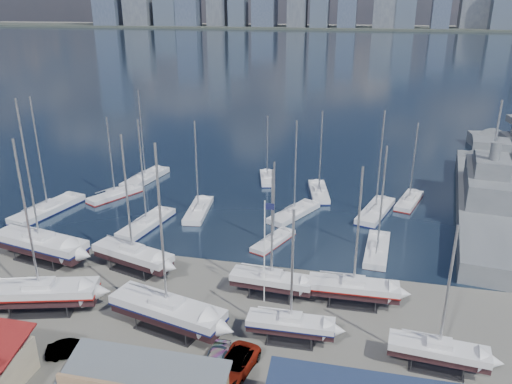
% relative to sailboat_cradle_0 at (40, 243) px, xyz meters
% --- Properties ---
extents(ground, '(1400.00, 1400.00, 0.00)m').
position_rel_sailboat_cradle_0_xyz_m(ground, '(22.32, -5.43, -2.26)').
color(ground, '#605E59').
rests_on(ground, ground).
extents(water, '(1400.00, 600.00, 0.40)m').
position_rel_sailboat_cradle_0_xyz_m(water, '(22.32, 304.57, -2.41)').
color(water, '#1A2E3D').
rests_on(water, ground).
extents(far_shore, '(1400.00, 80.00, 2.20)m').
position_rel_sailboat_cradle_0_xyz_m(far_shore, '(22.32, 564.57, -1.16)').
color(far_shore, '#2D332D').
rests_on(far_shore, ground).
extents(sailboat_cradle_0, '(12.80, 5.89, 19.67)m').
position_rel_sailboat_cradle_0_xyz_m(sailboat_cradle_0, '(0.00, 0.00, 0.00)').
color(sailboat_cradle_0, '#2D2D33').
rests_on(sailboat_cradle_0, ground).
extents(sailboat_cradle_1, '(11.69, 6.05, 18.03)m').
position_rel_sailboat_cradle_0_xyz_m(sailboat_cradle_1, '(6.50, -9.46, -0.09)').
color(sailboat_cradle_1, '#2D2D33').
rests_on(sailboat_cradle_1, ground).
extents(sailboat_cradle_2, '(10.42, 5.58, 16.36)m').
position_rel_sailboat_cradle_0_xyz_m(sailboat_cradle_2, '(11.94, 0.06, -0.17)').
color(sailboat_cradle_2, '#2D2D33').
rests_on(sailboat_cradle_2, ground).
extents(sailboat_cradle_3, '(12.01, 5.99, 18.50)m').
position_rel_sailboat_cradle_0_xyz_m(sailboat_cradle_3, '(20.11, -9.61, -0.06)').
color(sailboat_cradle_3, '#2D2D33').
rests_on(sailboat_cradle_3, ground).
extents(sailboat_cradle_4, '(8.76, 2.95, 14.23)m').
position_rel_sailboat_cradle_0_xyz_m(sailboat_cradle_4, '(28.59, -1.78, -0.28)').
color(sailboat_cradle_4, '#2D2D33').
rests_on(sailboat_cradle_4, ground).
extents(sailboat_cradle_5, '(8.10, 2.42, 13.25)m').
position_rel_sailboat_cradle_0_xyz_m(sailboat_cradle_5, '(31.73, -8.82, -0.33)').
color(sailboat_cradle_5, '#2D2D33').
rests_on(sailboat_cradle_5, ground).
extents(sailboat_cradle_6, '(9.32, 2.79, 15.05)m').
position_rel_sailboat_cradle_0_xyz_m(sailboat_cradle_6, '(37.07, -1.46, -0.24)').
color(sailboat_cradle_6, '#2D2D33').
rests_on(sailboat_cradle_6, ground).
extents(sailboat_cradle_7, '(8.35, 3.03, 13.54)m').
position_rel_sailboat_cradle_0_xyz_m(sailboat_cradle_7, '(44.45, -9.79, -0.31)').
color(sailboat_cradle_7, '#2D2D33').
rests_on(sailboat_cradle_7, ground).
extents(sailboat_moored_0, '(5.98, 12.57, 18.12)m').
position_rel_sailboat_cradle_0_xyz_m(sailboat_moored_0, '(-8.14, 13.19, -1.95)').
color(sailboat_moored_0, black).
rests_on(sailboat_moored_0, water).
extents(sailboat_moored_1, '(6.55, 9.29, 13.69)m').
position_rel_sailboat_cradle_0_xyz_m(sailboat_moored_1, '(-1.37, 21.01, -1.96)').
color(sailboat_moored_1, black).
rests_on(sailboat_moored_1, water).
extents(sailboat_moored_2, '(4.89, 11.35, 16.59)m').
position_rel_sailboat_cradle_0_xyz_m(sailboat_moored_2, '(0.03, 29.59, -1.94)').
color(sailboat_moored_2, black).
rests_on(sailboat_moored_2, water).
extents(sailboat_moored_3, '(4.80, 11.00, 15.91)m').
position_rel_sailboat_cradle_0_xyz_m(sailboat_moored_3, '(8.29, 11.72, -1.95)').
color(sailboat_moored_3, black).
rests_on(sailboat_moored_3, water).
extents(sailboat_moored_4, '(3.79, 9.91, 14.59)m').
position_rel_sailboat_cradle_0_xyz_m(sailboat_moored_4, '(13.78, 17.88, -1.94)').
color(sailboat_moored_4, black).
rests_on(sailboat_moored_4, water).
extents(sailboat_moored_5, '(4.22, 8.36, 12.04)m').
position_rel_sailboat_cradle_0_xyz_m(sailboat_moored_5, '(20.85, 34.35, -1.95)').
color(sailboat_moored_5, black).
rests_on(sailboat_moored_5, water).
extents(sailboat_moored_6, '(4.94, 8.04, 11.64)m').
position_rel_sailboat_cradle_0_xyz_m(sailboat_moored_6, '(26.49, 10.49, -1.95)').
color(sailboat_moored_6, black).
rests_on(sailboat_moored_6, water).
extents(sailboat_moored_7, '(6.85, 10.04, 14.86)m').
position_rel_sailboat_cradle_0_xyz_m(sailboat_moored_7, '(27.79, 19.99, -1.94)').
color(sailboat_moored_7, black).
rests_on(sailboat_moored_7, water).
extents(sailboat_moored_8, '(4.57, 9.97, 14.39)m').
position_rel_sailboat_cradle_0_xyz_m(sailboat_moored_8, '(30.43, 29.38, -1.96)').
color(sailboat_moored_8, black).
rests_on(sailboat_moored_8, water).
extents(sailboat_moored_9, '(3.39, 9.77, 14.49)m').
position_rel_sailboat_cradle_0_xyz_m(sailboat_moored_9, '(39.62, 10.79, -1.94)').
color(sailboat_moored_9, black).
rests_on(sailboat_moored_9, water).
extents(sailboat_moored_10, '(6.01, 11.29, 16.25)m').
position_rel_sailboat_cradle_0_xyz_m(sailboat_moored_10, '(39.43, 23.13, -1.95)').
color(sailboat_moored_10, black).
rests_on(sailboat_moored_10, water).
extents(sailboat_moored_11, '(5.02, 9.27, 13.35)m').
position_rel_sailboat_cradle_0_xyz_m(sailboat_moored_11, '(44.54, 28.67, -1.95)').
color(sailboat_moored_11, black).
rests_on(sailboat_moored_11, water).
extents(naval_ship_east, '(14.07, 48.42, 18.30)m').
position_rel_sailboat_cradle_0_xyz_m(naval_ship_east, '(55.34, 28.50, -0.60)').
color(naval_ship_east, slate).
rests_on(naval_ship_east, water).
extents(car_a, '(2.44, 4.29, 1.38)m').
position_rel_sailboat_cradle_0_xyz_m(car_a, '(14.94, -16.68, -1.57)').
color(car_a, gray).
rests_on(car_a, ground).
extents(car_b, '(4.35, 3.04, 1.36)m').
position_rel_sailboat_cradle_0_xyz_m(car_b, '(13.07, -14.95, -1.58)').
color(car_b, gray).
rests_on(car_b, ground).
extents(car_c, '(3.72, 6.18, 1.61)m').
position_rel_sailboat_cradle_0_xyz_m(car_c, '(27.84, -13.91, -1.46)').
color(car_c, gray).
rests_on(car_c, ground).
extents(car_d, '(2.10, 4.91, 1.41)m').
position_rel_sailboat_cradle_0_xyz_m(car_d, '(26.09, -14.01, -1.56)').
color(car_d, gray).
rests_on(car_d, ground).
extents(flagpole, '(1.01, 0.12, 11.36)m').
position_rel_sailboat_cradle_0_xyz_m(flagpole, '(28.11, -2.80, 4.24)').
color(flagpole, white).
rests_on(flagpole, ground).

